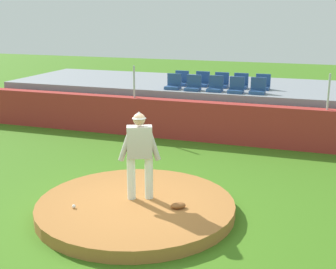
% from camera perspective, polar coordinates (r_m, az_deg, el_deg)
% --- Properties ---
extents(ground_plane, '(60.00, 60.00, 0.00)m').
position_cam_1_polar(ground_plane, '(9.44, -4.01, -9.67)').
color(ground_plane, '#3D721A').
extents(pitchers_mound, '(3.99, 3.99, 0.24)m').
position_cam_1_polar(pitchers_mound, '(9.40, -4.02, -9.00)').
color(pitchers_mound, '#AA6B34').
rests_on(pitchers_mound, ground_plane).
extents(pitcher, '(0.83, 0.44, 1.81)m').
position_cam_1_polar(pitcher, '(9.15, -3.55, -1.82)').
color(pitcher, white).
rests_on(pitcher, pitchers_mound).
extents(baseball, '(0.07, 0.07, 0.07)m').
position_cam_1_polar(baseball, '(9.21, -11.62, -8.74)').
color(baseball, white).
rests_on(baseball, pitchers_mound).
extents(fielding_glove, '(0.36, 0.34, 0.11)m').
position_cam_1_polar(fielding_glove, '(9.02, 1.28, -8.81)').
color(fielding_glove, brown).
rests_on(fielding_glove, pitchers_mound).
extents(brick_barrier, '(17.22, 0.40, 1.25)m').
position_cam_1_polar(brick_barrier, '(14.37, 4.83, 1.60)').
color(brick_barrier, '#A72E2A').
rests_on(brick_barrier, ground_plane).
extents(fence_post_left, '(0.06, 0.06, 1.03)m').
position_cam_1_polar(fence_post_left, '(14.93, -4.23, 6.56)').
color(fence_post_left, silver).
rests_on(fence_post_left, brick_barrier).
extents(fence_post_right, '(0.06, 0.06, 1.03)m').
position_cam_1_polar(fence_post_right, '(13.74, 19.33, 5.03)').
color(fence_post_right, silver).
rests_on(fence_post_right, brick_barrier).
extents(bleacher_platform, '(15.73, 4.40, 1.44)m').
position_cam_1_polar(bleacher_platform, '(16.85, 7.06, 3.84)').
color(bleacher_platform, gray).
rests_on(bleacher_platform, ground_plane).
extents(stadium_chair_0, '(0.48, 0.44, 0.50)m').
position_cam_1_polar(stadium_chair_0, '(15.50, 0.68, 6.27)').
color(stadium_chair_0, navy).
rests_on(stadium_chair_0, bleacher_platform).
extents(stadium_chair_1, '(0.48, 0.44, 0.50)m').
position_cam_1_polar(stadium_chair_1, '(15.24, 3.17, 6.10)').
color(stadium_chair_1, navy).
rests_on(stadium_chair_1, bleacher_platform).
extents(stadium_chair_2, '(0.48, 0.44, 0.50)m').
position_cam_1_polar(stadium_chair_2, '(15.11, 5.90, 5.97)').
color(stadium_chair_2, navy).
rests_on(stadium_chair_2, bleacher_platform).
extents(stadium_chair_3, '(0.48, 0.44, 0.50)m').
position_cam_1_polar(stadium_chair_3, '(14.92, 8.48, 5.77)').
color(stadium_chair_3, navy).
rests_on(stadium_chair_3, bleacher_platform).
extents(stadium_chair_4, '(0.48, 0.44, 0.50)m').
position_cam_1_polar(stadium_chair_4, '(14.86, 11.08, 5.62)').
color(stadium_chair_4, navy).
rests_on(stadium_chair_4, bleacher_platform).
extents(stadium_chair_5, '(0.48, 0.44, 0.50)m').
position_cam_1_polar(stadium_chair_5, '(16.30, 1.65, 6.69)').
color(stadium_chair_5, navy).
rests_on(stadium_chair_5, bleacher_platform).
extents(stadium_chair_6, '(0.48, 0.44, 0.50)m').
position_cam_1_polar(stadium_chair_6, '(16.14, 4.25, 6.58)').
color(stadium_chair_6, navy).
rests_on(stadium_chair_6, bleacher_platform).
extents(stadium_chair_7, '(0.48, 0.44, 0.50)m').
position_cam_1_polar(stadium_chair_7, '(15.95, 6.63, 6.42)').
color(stadium_chair_7, navy).
rests_on(stadium_chair_7, bleacher_platform).
extents(stadium_chair_8, '(0.48, 0.44, 0.50)m').
position_cam_1_polar(stadium_chair_8, '(15.83, 9.00, 6.27)').
color(stadium_chair_8, navy).
rests_on(stadium_chair_8, bleacher_platform).
extents(stadium_chair_9, '(0.48, 0.44, 0.50)m').
position_cam_1_polar(stadium_chair_9, '(15.73, 11.67, 6.09)').
color(stadium_chair_9, navy).
rests_on(stadium_chair_9, bleacher_platform).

